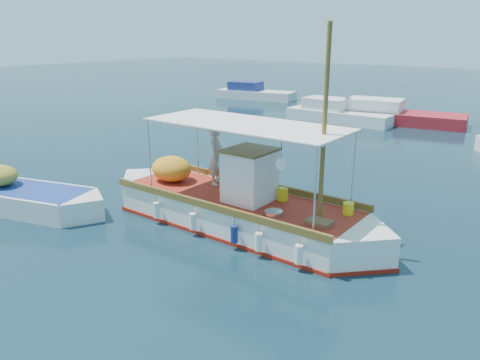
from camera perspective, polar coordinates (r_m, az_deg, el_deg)
The scene contains 6 objects.
ground at distance 15.07m, azimuth 1.68°, elevation -5.98°, with size 160.00×160.00×0.00m, color black.
fishing_caique at distance 15.22m, azimuth -0.67°, elevation -3.38°, with size 10.67×3.10×6.50m.
dinghy at distance 18.43m, azimuth -25.26°, elevation -2.06°, with size 6.81×3.28×1.72m.
bg_boat_nw at distance 34.02m, azimuth 11.71°, elevation 7.82°, with size 7.43×2.50×1.80m.
bg_boat_n at distance 34.52m, azimuth 17.79°, elevation 7.49°, with size 9.55×4.09×1.80m.
bg_boat_far_w at distance 45.07m, azimuth 1.69°, elevation 10.47°, with size 7.64×3.49×1.80m.
Camera 1 is at (7.78, -11.42, 6.00)m, focal length 35.00 mm.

